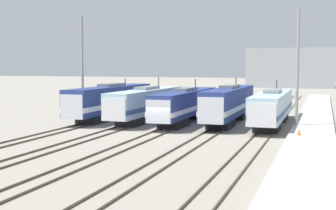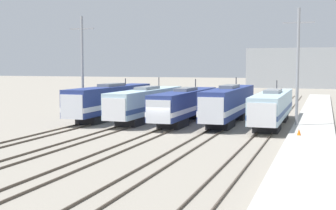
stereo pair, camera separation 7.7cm
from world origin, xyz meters
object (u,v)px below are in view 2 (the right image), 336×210
(locomotive_far_right, at_px, (272,107))
(catenary_tower_right, at_px, (298,66))
(locomotive_center_right, at_px, (229,104))
(traffic_cone, at_px, (299,132))
(locomotive_far_left, at_px, (110,101))
(locomotive_center_left, at_px, (146,103))
(locomotive_center, at_px, (185,105))
(catenary_tower_left, at_px, (82,66))

(locomotive_far_right, xyz_separation_m, catenary_tower_right, (2.66, -1.91, 4.43))
(locomotive_center_right, relative_size, traffic_cone, 33.24)
(locomotive_far_right, bearing_deg, locomotive_center_right, 173.63)
(locomotive_far_left, bearing_deg, traffic_cone, -22.69)
(locomotive_center_left, relative_size, catenary_tower_right, 1.52)
(locomotive_far_left, relative_size, catenary_tower_right, 1.57)
(locomotive_far_left, height_order, locomotive_center_right, locomotive_center_right)
(traffic_cone, bearing_deg, locomotive_center, 146.19)
(locomotive_far_left, bearing_deg, locomotive_center, -4.65)
(locomotive_center, bearing_deg, locomotive_center_left, 176.83)
(catenary_tower_right, bearing_deg, locomotive_far_left, 174.22)
(catenary_tower_left, distance_m, catenary_tower_right, 24.56)
(catenary_tower_left, relative_size, traffic_cone, 22.19)
(locomotive_center, height_order, locomotive_center_right, locomotive_center_right)
(locomotive_center_right, relative_size, catenary_tower_left, 1.50)
(locomotive_center_left, xyz_separation_m, locomotive_center_right, (9.72, 0.73, 0.14))
(catenary_tower_right, bearing_deg, locomotive_center_right, 161.96)
(catenary_tower_left, bearing_deg, locomotive_center_right, 8.19)
(locomotive_center, relative_size, catenary_tower_left, 1.54)
(locomotive_far_right, bearing_deg, traffic_cone, -70.23)
(locomotive_center_right, height_order, catenary_tower_right, catenary_tower_right)
(catenary_tower_right, xyz_separation_m, traffic_cone, (0.63, -7.27, -5.74))
(locomotive_center_left, relative_size, traffic_cone, 33.73)
(locomotive_far_right, height_order, catenary_tower_right, catenary_tower_right)
(catenary_tower_left, bearing_deg, traffic_cone, -16.10)
(catenary_tower_right, distance_m, traffic_cone, 9.29)
(catenary_tower_left, bearing_deg, locomotive_far_left, 42.43)
(locomotive_center_right, bearing_deg, catenary_tower_right, -18.04)
(locomotive_far_left, distance_m, locomotive_far_right, 19.45)
(locomotive_center_right, xyz_separation_m, catenary_tower_right, (7.53, -2.45, 4.24))
(locomotive_center_left, height_order, locomotive_center_right, locomotive_center_right)
(locomotive_center, height_order, locomotive_far_right, locomotive_center)
(catenary_tower_right, relative_size, traffic_cone, 22.19)
(locomotive_far_left, relative_size, locomotive_far_right, 1.02)
(locomotive_center, bearing_deg, locomotive_far_right, 2.72)
(locomotive_far_left, xyz_separation_m, locomotive_far_right, (19.44, -0.33, -0.19))
(traffic_cone, bearing_deg, locomotive_far_right, 109.77)
(catenary_tower_right, bearing_deg, locomotive_far_right, 144.39)
(catenary_tower_left, bearing_deg, locomotive_far_right, 4.98)
(locomotive_center_left, distance_m, locomotive_center, 4.87)
(locomotive_far_right, bearing_deg, locomotive_far_left, 179.03)
(locomotive_far_left, height_order, locomotive_center, locomotive_center)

